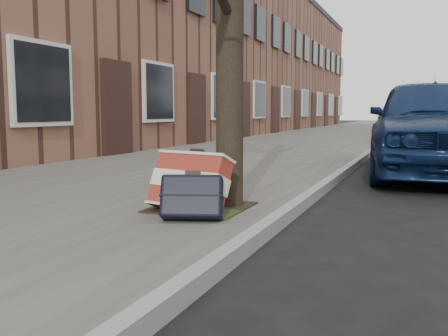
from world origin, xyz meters
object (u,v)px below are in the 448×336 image
at_px(suitcase_red, 190,183).
at_px(car_near_front, 432,125).
at_px(car_near_mid, 421,123).
at_px(suitcase_navy, 192,196).

relative_size(suitcase_red, car_near_front, 0.15).
distance_m(car_near_front, car_near_mid, 8.74).
relative_size(car_near_front, car_near_mid, 1.14).
distance_m(suitcase_red, suitcase_navy, 0.31).
bearing_deg(car_near_mid, suitcase_navy, -80.72).
distance_m(suitcase_navy, car_near_mid, 13.82).
bearing_deg(car_near_front, suitcase_navy, -115.81).
bearing_deg(car_near_front, suitcase_red, -118.41).
height_order(suitcase_navy, car_near_front, car_near_front).
bearing_deg(suitcase_red, car_near_front, 79.73).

